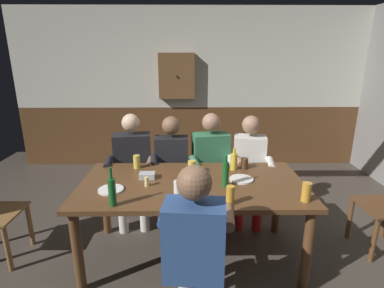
{
  "coord_description": "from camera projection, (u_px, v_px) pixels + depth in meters",
  "views": [
    {
      "loc": [
        -0.04,
        -2.25,
        1.83
      ],
      "look_at": [
        0.0,
        0.32,
        1.05
      ],
      "focal_mm": 28.23,
      "sensor_mm": 36.0,
      "label": 1
    }
  ],
  "objects": [
    {
      "name": "ground_plane",
      "position": [
        193.0,
        268.0,
        2.68
      ],
      "size": [
        6.68,
        6.68,
        0.0
      ],
      "primitive_type": "plane",
      "color": "#423A33"
    },
    {
      "name": "back_wall_upper",
      "position": [
        190.0,
        58.0,
        4.76
      ],
      "size": [
        5.57,
        0.12,
        1.54
      ],
      "primitive_type": "cube",
      "color": "beige"
    },
    {
      "name": "back_wall_wainscot",
      "position": [
        190.0,
        135.0,
        5.12
      ],
      "size": [
        5.57,
        0.12,
        0.98
      ],
      "primitive_type": "cube",
      "color": "brown",
      "rests_on": "ground_plane"
    },
    {
      "name": "dining_table",
      "position": [
        192.0,
        192.0,
        2.65
      ],
      "size": [
        1.95,
        0.99,
        0.75
      ],
      "color": "brown",
      "rests_on": "ground_plane"
    },
    {
      "name": "person_0",
      "position": [
        133.0,
        164.0,
        3.33
      ],
      "size": [
        0.57,
        0.57,
        1.2
      ],
      "rotation": [
        0.0,
        0.0,
        3.27
      ],
      "color": "black",
      "rests_on": "ground_plane"
    },
    {
      "name": "person_1",
      "position": [
        172.0,
        164.0,
        3.34
      ],
      "size": [
        0.51,
        0.49,
        1.17
      ],
      "rotation": [
        0.0,
        0.0,
        3.15
      ],
      "color": "black",
      "rests_on": "ground_plane"
    },
    {
      "name": "person_2",
      "position": [
        212.0,
        163.0,
        3.34
      ],
      "size": [
        0.58,
        0.58,
        1.21
      ],
      "rotation": [
        0.0,
        0.0,
        3.31
      ],
      "color": "#33724C",
      "rests_on": "ground_plane"
    },
    {
      "name": "person_3",
      "position": [
        249.0,
        164.0,
        3.35
      ],
      "size": [
        0.53,
        0.58,
        1.18
      ],
      "rotation": [
        0.0,
        0.0,
        2.98
      ],
      "color": "silver",
      "rests_on": "ground_plane"
    },
    {
      "name": "person_4",
      "position": [
        195.0,
        239.0,
        1.96
      ],
      "size": [
        0.54,
        0.56,
        1.21
      ],
      "rotation": [
        0.0,
        0.0,
        -0.1
      ],
      "color": "#2D4C84",
      "rests_on": "ground_plane"
    },
    {
      "name": "table_candle",
      "position": [
        147.0,
        182.0,
        2.54
      ],
      "size": [
        0.04,
        0.04,
        0.08
      ],
      "primitive_type": "cylinder",
      "color": "#F9E08C",
      "rests_on": "dining_table"
    },
    {
      "name": "condiment_caddy",
      "position": [
        147.0,
        176.0,
        2.71
      ],
      "size": [
        0.14,
        0.1,
        0.05
      ],
      "primitive_type": "cube",
      "color": "#B2B7BC",
      "rests_on": "dining_table"
    },
    {
      "name": "plate_0",
      "position": [
        241.0,
        179.0,
        2.67
      ],
      "size": [
        0.21,
        0.21,
        0.01
      ],
      "primitive_type": "cylinder",
      "color": "white",
      "rests_on": "dining_table"
    },
    {
      "name": "plate_1",
      "position": [
        111.0,
        190.0,
        2.47
      ],
      "size": [
        0.21,
        0.21,
        0.01
      ],
      "primitive_type": "cylinder",
      "color": "white",
      "rests_on": "dining_table"
    },
    {
      "name": "bottle_0",
      "position": [
        234.0,
        161.0,
        2.9
      ],
      "size": [
        0.06,
        0.06,
        0.21
      ],
      "color": "gold",
      "rests_on": "dining_table"
    },
    {
      "name": "bottle_1",
      "position": [
        112.0,
        191.0,
        2.2
      ],
      "size": [
        0.06,
        0.06,
        0.3
      ],
      "color": "#195923",
      "rests_on": "dining_table"
    },
    {
      "name": "bottle_2",
      "position": [
        225.0,
        174.0,
        2.52
      ],
      "size": [
        0.06,
        0.06,
        0.27
      ],
      "color": "#195923",
      "rests_on": "dining_table"
    },
    {
      "name": "pint_glass_0",
      "position": [
        178.0,
        189.0,
        2.35
      ],
      "size": [
        0.07,
        0.07,
        0.13
      ],
      "primitive_type": "cylinder",
      "color": "white",
      "rests_on": "dining_table"
    },
    {
      "name": "pint_glass_1",
      "position": [
        192.0,
        167.0,
        2.82
      ],
      "size": [
        0.07,
        0.07,
        0.12
      ],
      "primitive_type": "cylinder",
      "color": "#E5C64C",
      "rests_on": "dining_table"
    },
    {
      "name": "pint_glass_2",
      "position": [
        306.0,
        192.0,
        2.28
      ],
      "size": [
        0.07,
        0.07,
        0.15
      ],
      "primitive_type": "cylinder",
      "color": "gold",
      "rests_on": "dining_table"
    },
    {
      "name": "pint_glass_3",
      "position": [
        137.0,
        162.0,
        2.94
      ],
      "size": [
        0.07,
        0.07,
        0.13
      ],
      "primitive_type": "cylinder",
      "color": "#E5C64C",
      "rests_on": "dining_table"
    },
    {
      "name": "pint_glass_4",
      "position": [
        230.0,
        195.0,
        2.23
      ],
      "size": [
        0.06,
        0.06,
        0.14
      ],
      "primitive_type": "cylinder",
      "color": "gold",
      "rests_on": "dining_table"
    },
    {
      "name": "pint_glass_5",
      "position": [
        244.0,
        163.0,
        2.93
      ],
      "size": [
        0.07,
        0.07,
        0.11
      ],
      "primitive_type": "cylinder",
      "color": "#4C2D19",
      "rests_on": "dining_table"
    },
    {
      "name": "wall_dart_cabinet",
      "position": [
        177.0,
        76.0,
        4.71
      ],
      "size": [
        0.56,
        0.15,
        0.7
      ],
      "color": "brown"
    }
  ]
}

